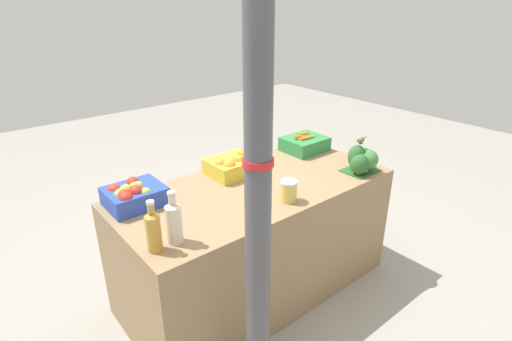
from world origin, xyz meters
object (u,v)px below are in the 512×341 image
at_px(support_pole, 258,190).
at_px(orange_crate, 233,165).
at_px(apple_crate, 133,195).
at_px(juice_bottle_amber, 153,230).
at_px(broccoli_pile, 362,160).
at_px(pickle_jar, 289,191).
at_px(sparrow_bird, 361,140).
at_px(carrot_crate, 305,143).
at_px(juice_bottle_cloudy, 174,221).

distance_m(support_pole, orange_crate, 1.08).
distance_m(apple_crate, juice_bottle_amber, 0.48).
height_order(broccoli_pile, pickle_jar, broccoli_pile).
distance_m(pickle_jar, sparrow_bird, 0.66).
distance_m(support_pole, carrot_crate, 1.53).
distance_m(support_pole, apple_crate, 0.96).
relative_size(orange_crate, sparrow_bird, 2.27).
bearing_deg(pickle_jar, broccoli_pile, -0.79).
xyz_separation_m(apple_crate, carrot_crate, (1.35, 0.00, -0.01)).
distance_m(juice_bottle_cloudy, sparrow_bird, 1.35).
height_order(juice_bottle_cloudy, pickle_jar, juice_bottle_cloudy).
xyz_separation_m(carrot_crate, sparrow_bird, (-0.01, -0.50, 0.16)).
height_order(carrot_crate, juice_bottle_cloudy, juice_bottle_cloudy).
height_order(support_pole, orange_crate, support_pole).
height_order(orange_crate, carrot_crate, orange_crate).
height_order(pickle_jar, sparrow_bird, sparrow_bird).
height_order(orange_crate, sparrow_bird, sparrow_bird).
bearing_deg(juice_bottle_cloudy, juice_bottle_amber, -180.00).
bearing_deg(juice_bottle_amber, carrot_crate, 17.93).
distance_m(support_pole, broccoli_pile, 1.29).
height_order(apple_crate, carrot_crate, apple_crate).
xyz_separation_m(apple_crate, orange_crate, (0.68, -0.00, -0.00)).
distance_m(support_pole, pickle_jar, 0.74).
bearing_deg(support_pole, orange_crate, 59.39).
bearing_deg(sparrow_bird, juice_bottle_cloudy, -14.55).
xyz_separation_m(juice_bottle_cloudy, sparrow_bird, (1.34, -0.03, 0.11)).
xyz_separation_m(carrot_crate, juice_bottle_cloudy, (-1.35, -0.47, 0.06)).
distance_m(apple_crate, sparrow_bird, 1.44).
relative_size(support_pole, apple_crate, 7.62).
relative_size(carrot_crate, pickle_jar, 2.45).
relative_size(carrot_crate, broccoli_pile, 1.24).
xyz_separation_m(support_pole, carrot_crate, (1.20, 0.89, -0.33)).
height_order(carrot_crate, juice_bottle_amber, juice_bottle_amber).
relative_size(support_pole, juice_bottle_cloudy, 8.78).
distance_m(support_pole, juice_bottle_cloudy, 0.53).
distance_m(carrot_crate, pickle_jar, 0.83).
distance_m(juice_bottle_cloudy, pickle_jar, 0.70).
height_order(juice_bottle_cloudy, sparrow_bird, juice_bottle_cloudy).
height_order(support_pole, carrot_crate, support_pole).
xyz_separation_m(orange_crate, juice_bottle_cloudy, (-0.68, -0.46, 0.05)).
height_order(orange_crate, pickle_jar, orange_crate).
relative_size(carrot_crate, juice_bottle_amber, 1.21).
distance_m(broccoli_pile, juice_bottle_cloudy, 1.35).
bearing_deg(juice_bottle_cloudy, broccoli_pile, -2.02).
bearing_deg(juice_bottle_amber, juice_bottle_cloudy, 0.00).
relative_size(apple_crate, sparrow_bird, 2.27).
xyz_separation_m(orange_crate, juice_bottle_amber, (-0.78, -0.46, 0.04)).
relative_size(support_pole, carrot_crate, 7.62).
bearing_deg(broccoli_pile, support_pole, -162.56).
distance_m(orange_crate, sparrow_bird, 0.84).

